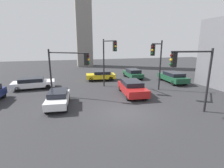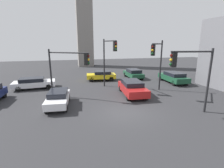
% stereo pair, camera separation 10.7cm
% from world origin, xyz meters
% --- Properties ---
extents(ground_plane, '(87.60, 87.60, 0.00)m').
position_xyz_m(ground_plane, '(0.00, 0.00, 0.00)').
color(ground_plane, '#2D2D30').
extents(traffic_light_0, '(0.83, 3.11, 5.62)m').
position_xyz_m(traffic_light_0, '(0.47, 6.88, 3.98)').
color(traffic_light_0, black).
rests_on(traffic_light_0, ground_plane).
extents(traffic_light_1, '(3.60, 2.50, 4.61)m').
position_xyz_m(traffic_light_1, '(-3.95, 4.57, 3.29)').
color(traffic_light_1, black).
rests_on(traffic_light_1, ground_plane).
extents(traffic_light_2, '(3.18, 0.68, 4.79)m').
position_xyz_m(traffic_light_2, '(4.43, -1.33, 3.41)').
color(traffic_light_2, black).
rests_on(traffic_light_2, ground_plane).
extents(traffic_light_3, '(2.62, 2.64, 5.44)m').
position_xyz_m(traffic_light_3, '(4.71, 3.84, 3.82)').
color(traffic_light_3, black).
rests_on(traffic_light_3, ground_plane).
extents(car_0, '(4.66, 2.23, 1.28)m').
position_xyz_m(car_0, '(-7.95, 9.21, 0.69)').
color(car_0, silver).
rests_on(car_0, ground_plane).
extents(car_1, '(2.42, 4.86, 1.42)m').
position_xyz_m(car_1, '(2.18, 4.02, 0.75)').
color(car_1, maroon).
rests_on(car_1, ground_plane).
extents(car_2, '(2.24, 4.85, 1.42)m').
position_xyz_m(car_2, '(9.51, 7.62, 0.76)').
color(car_2, '#19472D').
rests_on(car_2, ground_plane).
extents(car_3, '(4.21, 2.29, 1.32)m').
position_xyz_m(car_3, '(0.52, 11.55, 0.71)').
color(car_3, yellow).
rests_on(car_3, ground_plane).
extents(car_5, '(1.99, 4.05, 1.29)m').
position_xyz_m(car_5, '(-4.96, 2.69, 0.70)').
color(car_5, silver).
rests_on(car_5, ground_plane).
extents(car_6, '(1.98, 4.29, 1.38)m').
position_xyz_m(car_6, '(5.51, 11.83, 0.73)').
color(car_6, '#19472D').
rests_on(car_6, ground_plane).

